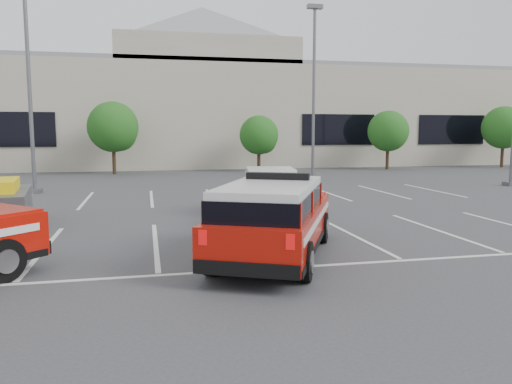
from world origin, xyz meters
TOP-DOWN VIEW (x-y plane):
  - ground at (0.00, 0.00)m, footprint 120.00×120.00m
  - stall_markings at (0.00, 4.50)m, footprint 23.00×15.00m
  - convention_building at (0.18, 31.86)m, footprint 60.00×16.99m
  - tree_mid_left at (-4.91, 22.05)m, footprint 3.37×3.37m
  - tree_mid_right at (5.09, 22.05)m, footprint 2.77×2.77m
  - tree_right at (15.09, 22.05)m, footprint 3.07×3.07m
  - tree_far_right at (25.09, 22.05)m, footprint 3.37×3.37m
  - light_pole_left at (-8.00, 12.00)m, footprint 0.90×0.60m
  - light_pole_mid at (7.00, 16.00)m, footprint 0.90×0.60m
  - fire_chief_suv at (-0.08, -1.98)m, footprint 4.14×5.79m
  - white_pickup at (1.24, 3.46)m, footprint 2.60×5.50m

SIDE VIEW (x-z plane):
  - ground at x=0.00m, z-range 0.00..0.00m
  - stall_markings at x=0.00m, z-range 0.00..0.01m
  - white_pickup at x=1.24m, z-range -0.16..1.46m
  - fire_chief_suv at x=-0.08m, z-range -0.18..1.75m
  - tree_mid_right at x=5.09m, z-range 0.51..4.50m
  - tree_right at x=15.09m, z-range 0.56..4.98m
  - tree_mid_left at x=-4.91m, z-range 0.62..5.46m
  - tree_far_right at x=25.09m, z-range 0.62..5.46m
  - convention_building at x=0.18m, z-range -1.88..11.32m
  - light_pole_left at x=-8.00m, z-range 0.07..10.31m
  - light_pole_mid at x=7.00m, z-range 0.07..10.31m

